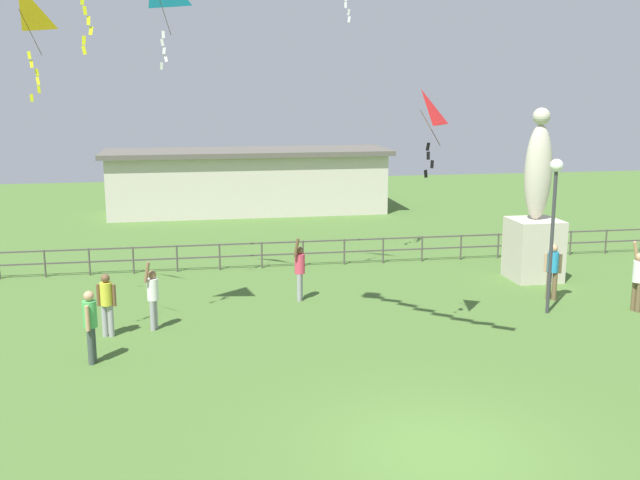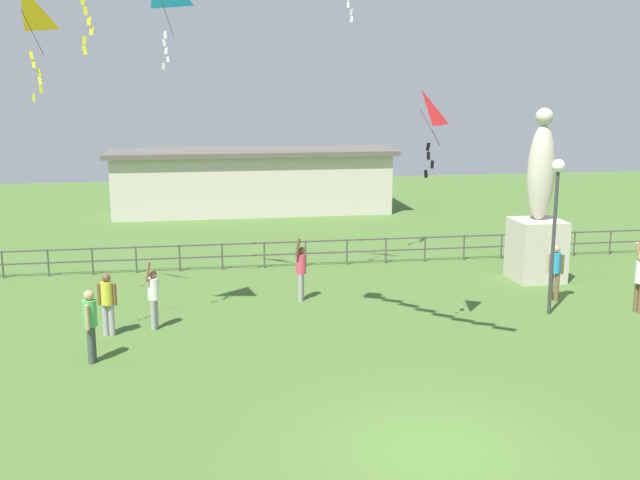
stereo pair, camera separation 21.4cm
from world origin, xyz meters
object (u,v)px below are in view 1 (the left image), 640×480
Objects in this scene: person_6 at (90,322)px; person_7 at (638,277)px; person_4 at (300,269)px; kite_4 at (421,113)px; lamppost at (554,202)px; person_5 at (153,295)px; person_2 at (553,268)px; kite_1 at (20,13)px; statue_monument at (535,224)px; person_1 at (107,301)px.

person_6 is 14.98m from person_7.
person_4 is 6.54m from kite_4.
lamppost is at bearing -20.31° from person_4.
person_7 reaches higher than person_5.
person_4 is (-7.52, 1.27, -0.01)m from person_2.
kite_1 is (-3.08, 1.51, 7.25)m from person_5.
statue_monument reaches higher than person_5.
person_6 is (-5.55, -4.30, 0.02)m from person_4.
statue_monument is 8.20m from person_4.
statue_monument is at bearing 77.22° from person_2.
person_2 is 0.83× the size of kite_4.
kite_1 reaches higher than kite_4.
person_6 is at bearing -171.74° from lamppost.
kite_1 is at bearing 161.52° from kite_4.
kite_4 reaches higher than person_2.
lamppost is at bearing 16.56° from kite_4.
person_7 is at bearing -16.63° from person_4.
person_5 is 8.02m from kite_1.
lamppost is 2.64× the size of person_1.
person_7 is (13.58, -0.75, 0.06)m from person_5.
person_1 is 0.57× the size of kite_1.
kite_1 is at bearing 177.17° from person_2.
person_2 is 7.38m from kite_4.
statue_monument is 3.41× the size of person_1.
person_7 is at bearing -3.15° from person_5.
person_2 is at bearing 59.00° from lamppost.
person_4 is at bearing 122.82° from kite_4.
person_6 reaches higher than person_2.
person_2 reaches higher than person_1.
statue_monument reaches higher than person_1.
kite_1 is at bearing -173.76° from statue_monument.
person_4 is at bearing 25.81° from person_5.
lamppost reaches higher than person_2.
person_6 is at bearing -158.20° from statue_monument.
person_4 is at bearing 170.43° from person_2.
person_2 is 7.63m from person_4.
person_1 is at bearing -174.93° from person_2.
person_2 is (-0.55, -2.42, -0.89)m from statue_monument.
statue_monument is 14.69m from person_6.
person_2 is at bearing -102.78° from statue_monument.
person_7 is at bearing -7.73° from kite_1.
person_7 is 18.29m from kite_1.
kite_4 is at bearing -18.48° from kite_1.
person_4 reaches higher than person_1.
person_1 is 1.20m from person_5.
person_7 is 0.97× the size of kite_4.
kite_1 reaches higher than person_1.
person_2 is 13.42m from person_6.
statue_monument is 4.10m from lamppost.
person_2 is (0.74, 1.24, -2.22)m from lamppost.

